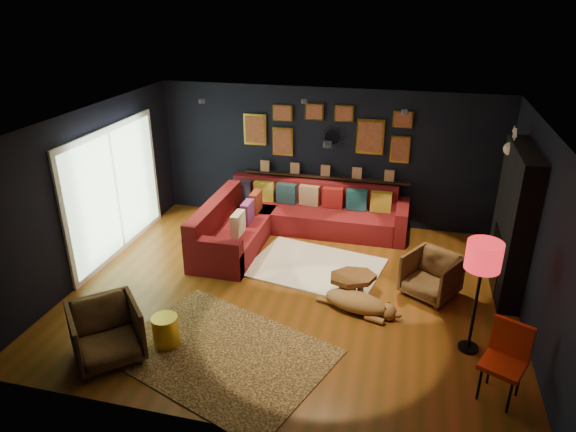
% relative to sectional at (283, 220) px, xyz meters
% --- Properties ---
extents(floor, '(6.50, 6.50, 0.00)m').
position_rel_sectional_xyz_m(floor, '(0.61, -1.81, -0.32)').
color(floor, brown).
rests_on(floor, ground).
extents(room_walls, '(6.50, 6.50, 6.50)m').
position_rel_sectional_xyz_m(room_walls, '(0.61, -1.81, 1.27)').
color(room_walls, black).
rests_on(room_walls, ground).
extents(sectional, '(3.41, 2.69, 0.86)m').
position_rel_sectional_xyz_m(sectional, '(0.00, 0.00, 0.00)').
color(sectional, maroon).
rests_on(sectional, ground).
extents(ledge, '(3.20, 0.12, 0.04)m').
position_rel_sectional_xyz_m(ledge, '(0.61, 0.87, 0.60)').
color(ledge, black).
rests_on(ledge, room_walls).
extents(gallery_wall, '(3.15, 0.04, 1.02)m').
position_rel_sectional_xyz_m(gallery_wall, '(0.60, 0.91, 1.48)').
color(gallery_wall, gold).
rests_on(gallery_wall, room_walls).
extents(sunburst_mirror, '(0.47, 0.16, 0.47)m').
position_rel_sectional_xyz_m(sunburst_mirror, '(0.71, 0.91, 1.38)').
color(sunburst_mirror, silver).
rests_on(sunburst_mirror, room_walls).
extents(fireplace, '(0.31, 1.60, 2.20)m').
position_rel_sectional_xyz_m(fireplace, '(3.71, -0.91, 0.70)').
color(fireplace, black).
rests_on(fireplace, ground).
extents(deer_head, '(0.50, 0.28, 0.45)m').
position_rel_sectional_xyz_m(deer_head, '(3.75, -0.41, 1.73)').
color(deer_head, white).
rests_on(deer_head, fireplace).
extents(sliding_door, '(0.06, 2.80, 2.20)m').
position_rel_sectional_xyz_m(sliding_door, '(-2.60, -1.21, 0.78)').
color(sliding_door, white).
rests_on(sliding_door, ground).
extents(ceiling_spots, '(3.30, 2.50, 0.06)m').
position_rel_sectional_xyz_m(ceiling_spots, '(0.61, -1.01, 2.24)').
color(ceiling_spots, black).
rests_on(ceiling_spots, room_walls).
extents(shag_rug, '(2.32, 1.87, 0.03)m').
position_rel_sectional_xyz_m(shag_rug, '(0.81, -1.03, -0.31)').
color(shag_rug, white).
rests_on(shag_rug, ground).
extents(leopard_rug, '(3.06, 2.63, 0.01)m').
position_rel_sectional_xyz_m(leopard_rug, '(0.09, -3.46, -0.32)').
color(leopard_rug, tan).
rests_on(leopard_rug, ground).
extents(coffee_table, '(0.88, 0.80, 0.36)m').
position_rel_sectional_xyz_m(coffee_table, '(1.51, -1.79, -0.00)').
color(coffee_table, brown).
rests_on(coffee_table, shag_rug).
extents(pouf, '(0.59, 0.59, 0.38)m').
position_rel_sectional_xyz_m(pouf, '(-0.69, -0.31, -0.10)').
color(pouf, maroon).
rests_on(pouf, shag_rug).
extents(armchair_left, '(1.08, 1.08, 0.81)m').
position_rel_sectional_xyz_m(armchair_left, '(-1.23, -3.86, 0.08)').
color(armchair_left, '#A16F3C').
rests_on(armchair_left, ground).
extents(armchair_right, '(0.94, 0.93, 0.73)m').
position_rel_sectional_xyz_m(armchair_right, '(2.63, -1.41, 0.04)').
color(armchair_right, '#A16F3C').
rests_on(armchair_right, ground).
extents(gold_stool, '(0.34, 0.34, 0.42)m').
position_rel_sectional_xyz_m(gold_stool, '(-0.65, -3.46, -0.11)').
color(gold_stool, gold).
rests_on(gold_stool, ground).
extents(orange_chair, '(0.57, 0.57, 0.92)m').
position_rel_sectional_xyz_m(orange_chair, '(3.40, -3.35, 0.22)').
color(orange_chair, black).
rests_on(orange_chair, ground).
extents(floor_lamp, '(0.42, 0.42, 1.52)m').
position_rel_sectional_xyz_m(floor_lamp, '(3.11, -2.61, 0.95)').
color(floor_lamp, black).
rests_on(floor_lamp, ground).
extents(dog, '(1.36, 0.91, 0.39)m').
position_rel_sectional_xyz_m(dog, '(1.61, -2.12, -0.11)').
color(dog, '#A67745').
rests_on(dog, leopard_rug).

